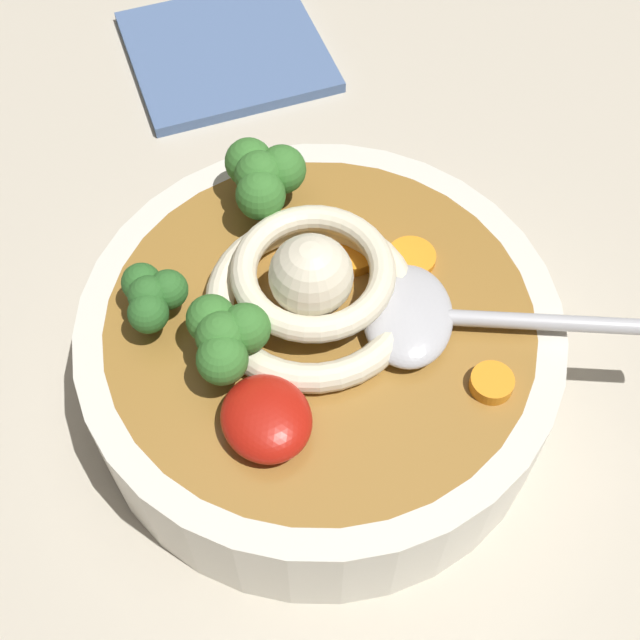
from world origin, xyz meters
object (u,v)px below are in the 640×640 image
(soup_bowl, at_px, (320,352))
(soup_spoon, at_px, (436,317))
(folded_napkin, at_px, (227,51))
(noodle_pile, at_px, (312,286))

(soup_bowl, distance_m, soup_spoon, 0.07)
(soup_spoon, xyz_separation_m, folded_napkin, (0.30, -0.02, -0.07))
(noodle_pile, relative_size, folded_napkin, 0.85)
(soup_spoon, bearing_deg, folded_napkin, 117.63)
(noodle_pile, xyz_separation_m, folded_napkin, (0.26, -0.06, -0.07))
(soup_bowl, distance_m, folded_napkin, 0.28)
(noodle_pile, height_order, folded_napkin, noodle_pile)
(soup_bowl, relative_size, folded_napkin, 1.78)
(noodle_pile, bearing_deg, folded_napkin, -13.57)
(noodle_pile, bearing_deg, soup_bowl, 174.41)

